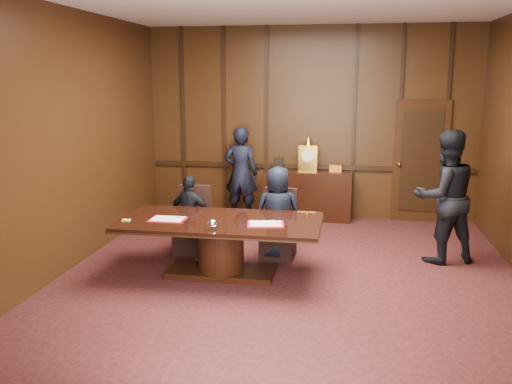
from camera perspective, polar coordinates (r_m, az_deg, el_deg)
room at (r=6.73m, az=4.18°, el=4.62°), size 7.00×7.04×3.50m
sideboard at (r=10.02m, az=5.43°, el=-0.14°), size 1.60×0.45×1.54m
conference_table at (r=7.16m, az=-3.71°, el=-4.87°), size 2.62×1.32×0.76m
folder_left at (r=7.16m, az=-9.28°, el=-2.84°), size 0.46×0.33×0.02m
folder_right at (r=6.85m, az=1.01°, el=-3.38°), size 0.51×0.40×0.02m
inkstand at (r=6.65m, az=-4.63°, el=-3.46°), size 0.20×0.14×0.12m
notepad at (r=7.23m, az=-13.50°, el=-2.89°), size 0.10×0.07×0.01m
chair_left at (r=8.19m, az=-6.71°, el=-4.32°), size 0.48×0.48×0.99m
chair_right at (r=7.94m, az=2.38°, el=-4.79°), size 0.51×0.51×0.99m
signatory_left at (r=8.04m, az=-6.92°, el=-2.45°), size 0.73×0.42×1.18m
signatory_right at (r=7.76m, az=2.32°, el=-2.23°), size 0.73×0.54×1.35m
witness_left at (r=9.95m, az=-1.59°, el=2.01°), size 0.65×0.44×1.72m
witness_right at (r=8.03m, az=19.24°, el=-0.47°), size 1.10×0.98×1.89m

